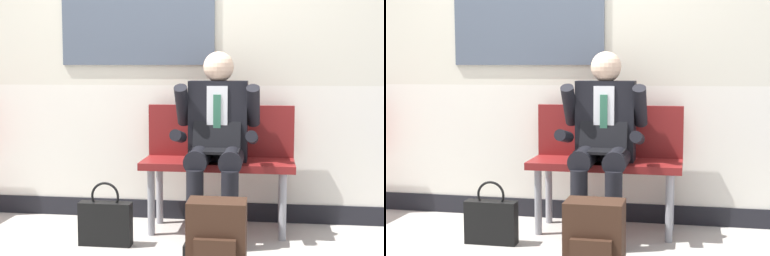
# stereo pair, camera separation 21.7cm
# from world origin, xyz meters

# --- Properties ---
(ground_plane) EXTENTS (18.00, 18.00, 0.00)m
(ground_plane) POSITION_xyz_m (0.00, 0.00, 0.00)
(ground_plane) COLOR #9E9991
(station_wall) EXTENTS (6.77, 0.16, 3.14)m
(station_wall) POSITION_xyz_m (-0.00, 0.71, 1.56)
(station_wall) COLOR beige
(station_wall) RESTS_ON ground
(bench_with_person) EXTENTS (1.05, 0.42, 0.88)m
(bench_with_person) POSITION_xyz_m (0.31, 0.43, 0.53)
(bench_with_person) COLOR maroon
(bench_with_person) RESTS_ON ground
(person_seated) EXTENTS (0.57, 0.70, 1.26)m
(person_seated) POSITION_xyz_m (0.31, 0.23, 0.68)
(person_seated) COLOR black
(person_seated) RESTS_ON ground
(backpack) EXTENTS (0.31, 0.24, 0.44)m
(backpack) POSITION_xyz_m (0.39, -0.57, 0.22)
(backpack) COLOR #331E14
(backpack) RESTS_ON ground
(handbag) EXTENTS (0.34, 0.10, 0.42)m
(handbag) POSITION_xyz_m (-0.38, -0.05, 0.15)
(handbag) COLOR black
(handbag) RESTS_ON ground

